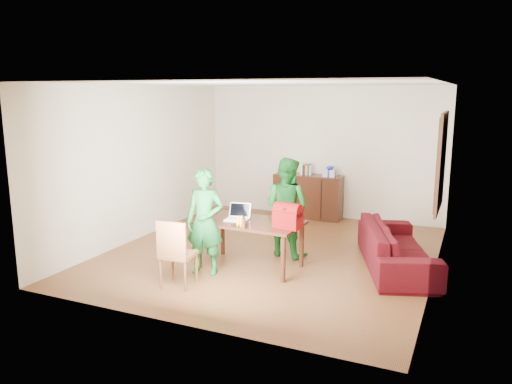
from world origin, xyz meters
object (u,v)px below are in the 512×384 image
at_px(bottle, 243,222).
at_px(sofa, 396,247).
at_px(chair, 178,266).
at_px(red_bag, 288,218).
at_px(person_near, 205,222).
at_px(person_far, 286,207).
at_px(table, 251,227).
at_px(laptop, 237,217).

xyz_separation_m(bottle, sofa, (1.92, 1.25, -0.47)).
height_order(chair, red_bag, red_bag).
xyz_separation_m(person_near, red_bag, (1.13, 0.35, 0.09)).
bearing_deg(chair, sofa, 31.33).
height_order(person_far, red_bag, person_far).
bearing_deg(bottle, table, 100.40).
distance_m(person_far, bottle, 1.17).
xyz_separation_m(person_far, laptop, (-0.49, -0.79, -0.03)).
bearing_deg(chair, table, 55.62).
relative_size(chair, laptop, 2.62).
bearing_deg(person_near, sofa, 19.66).
xyz_separation_m(table, chair, (-0.59, -1.06, -0.35)).
bearing_deg(person_far, person_near, 70.39).
relative_size(table, person_far, 0.98).
distance_m(chair, bottle, 1.07).
distance_m(table, red_bag, 0.68).
relative_size(laptop, bottle, 2.16).
bearing_deg(laptop, person_near, -129.22).
bearing_deg(bottle, person_near, -171.39).
relative_size(table, bottle, 9.41).
relative_size(chair, person_far, 0.59).
bearing_deg(bottle, red_bag, 25.40).
xyz_separation_m(table, laptop, (-0.21, -0.03, 0.13)).
bearing_deg(sofa, table, 93.91).
bearing_deg(laptop, chair, -116.82).
relative_size(chair, person_near, 0.61).
height_order(laptop, red_bag, red_bag).
height_order(chair, laptop, laptop).
height_order(table, person_near, person_near).
height_order(laptop, bottle, laptop).
xyz_separation_m(person_near, person_far, (0.77, 1.24, 0.02)).
bearing_deg(chair, red_bag, 32.05).
distance_m(laptop, sofa, 2.41).
bearing_deg(laptop, person_far, 51.84).
bearing_deg(sofa, person_near, 98.85).
bearing_deg(sofa, person_far, 73.87).
bearing_deg(person_near, person_far, 49.37).
distance_m(chair, laptop, 1.20).
bearing_deg(person_far, red_bag, 124.01).
bearing_deg(person_far, bottle, 92.22).
bearing_deg(bottle, sofa, 33.19).
bearing_deg(sofa, red_bag, 106.57).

